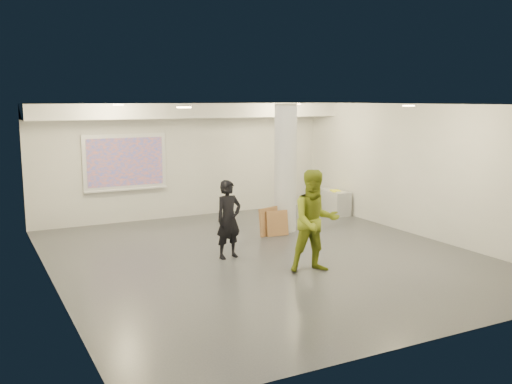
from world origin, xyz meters
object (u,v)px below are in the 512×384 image
column (285,168)px  woman (229,219)px  credenza (333,202)px  man (315,221)px  projection_screen (125,163)px

column → woman: 2.74m
credenza → man: bearing=-125.5°
credenza → column: bearing=-149.0°
woman → man: man is taller
projection_screen → man: 6.06m
column → projection_screen: (-3.10, 2.65, 0.03)m
projection_screen → woman: size_ratio=1.36×
projection_screen → man: bearing=-71.2°
column → woman: size_ratio=1.94×
credenza → man: 5.45m
projection_screen → woman: projection_screen is taller
man → credenza: bearing=64.9°
projection_screen → credenza: projection_screen is taller
credenza → woman: size_ratio=0.71×
projection_screen → woman: bearing=-77.3°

